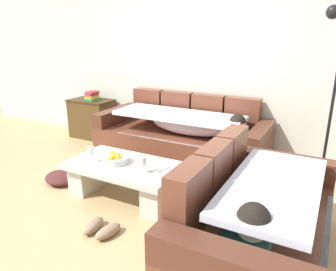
# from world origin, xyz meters

# --- Properties ---
(ground_plane) EXTENTS (14.00, 14.00, 0.00)m
(ground_plane) POSITION_xyz_m (0.00, 0.00, 0.00)
(ground_plane) COLOR tan
(back_wall) EXTENTS (9.00, 0.10, 2.70)m
(back_wall) POSITION_xyz_m (0.00, 2.15, 1.35)
(back_wall) COLOR silver
(back_wall) RESTS_ON ground_plane
(couch_along_wall) EXTENTS (2.30, 0.92, 0.88)m
(couch_along_wall) POSITION_xyz_m (0.10, 1.62, 0.33)
(couch_along_wall) COLOR brown
(couch_along_wall) RESTS_ON ground_plane
(couch_near_window) EXTENTS (0.92, 1.72, 0.88)m
(couch_near_window) POSITION_xyz_m (1.47, 0.04, 0.33)
(couch_near_window) COLOR brown
(couch_near_window) RESTS_ON ground_plane
(coffee_table) EXTENTS (1.20, 0.68, 0.38)m
(coffee_table) POSITION_xyz_m (-0.00, 0.41, 0.24)
(coffee_table) COLOR beige
(coffee_table) RESTS_ON ground_plane
(fruit_bowl) EXTENTS (0.28, 0.28, 0.10)m
(fruit_bowl) POSITION_xyz_m (-0.10, 0.38, 0.42)
(fruit_bowl) COLOR silver
(fruit_bowl) RESTS_ON coffee_table
(wine_glass_near_left) EXTENTS (0.07, 0.07, 0.17)m
(wine_glass_near_left) POSITION_xyz_m (-0.33, 0.28, 0.50)
(wine_glass_near_left) COLOR silver
(wine_glass_near_left) RESTS_ON coffee_table
(wine_glass_near_right) EXTENTS (0.07, 0.07, 0.17)m
(wine_glass_near_right) POSITION_xyz_m (0.30, 0.30, 0.50)
(wine_glass_near_right) COLOR silver
(wine_glass_near_right) RESTS_ON coffee_table
(open_magazine) EXTENTS (0.32, 0.27, 0.01)m
(open_magazine) POSITION_xyz_m (0.31, 0.48, 0.39)
(open_magazine) COLOR white
(open_magazine) RESTS_ON coffee_table
(side_cabinet) EXTENTS (0.72, 0.44, 0.64)m
(side_cabinet) POSITION_xyz_m (-1.71, 1.85, 0.32)
(side_cabinet) COLOR #4D371A
(side_cabinet) RESTS_ON ground_plane
(book_stack_on_cabinet) EXTENTS (0.18, 0.24, 0.14)m
(book_stack_on_cabinet) POSITION_xyz_m (-1.67, 1.85, 0.71)
(book_stack_on_cabinet) COLOR #338C59
(book_stack_on_cabinet) RESTS_ON side_cabinet
(floor_lamp) EXTENTS (0.33, 0.31, 1.95)m
(floor_lamp) POSITION_xyz_m (1.77, 1.70, 1.12)
(floor_lamp) COLOR black
(floor_lamp) RESTS_ON ground_plane
(pair_of_shoes) EXTENTS (0.33, 0.29, 0.09)m
(pair_of_shoes) POSITION_xyz_m (0.20, -0.25, 0.04)
(pair_of_shoes) COLOR #8C7259
(pair_of_shoes) RESTS_ON ground_plane
(crumpled_garment) EXTENTS (0.50, 0.47, 0.12)m
(crumpled_garment) POSITION_xyz_m (-0.88, 0.31, 0.06)
(crumpled_garment) COLOR #4C2323
(crumpled_garment) RESTS_ON ground_plane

